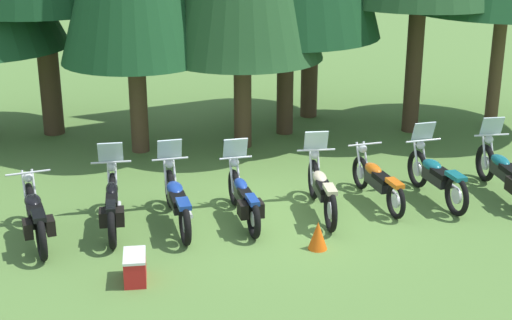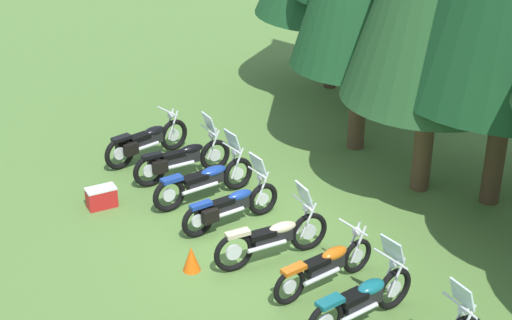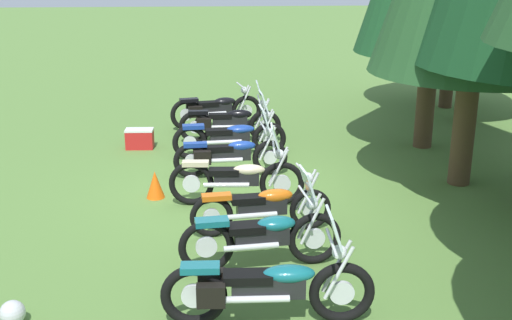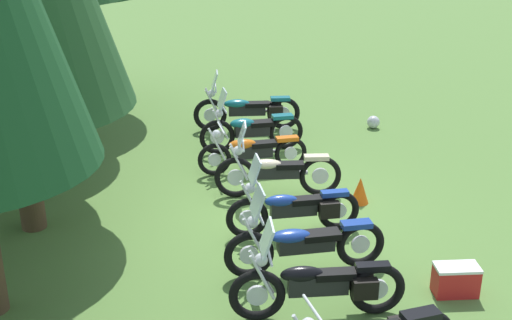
% 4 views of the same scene
% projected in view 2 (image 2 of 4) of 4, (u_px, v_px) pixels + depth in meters
% --- Properties ---
extents(ground_plane, '(80.00, 80.00, 0.00)m').
position_uv_depth(ground_plane, '(255.00, 240.00, 14.72)').
color(ground_plane, '#547A38').
extents(motorcycle_0, '(0.88, 2.22, 1.03)m').
position_uv_depth(motorcycle_0, '(146.00, 141.00, 17.64)').
color(motorcycle_0, black).
rests_on(motorcycle_0, ground_plane).
extents(motorcycle_1, '(0.71, 2.29, 1.38)m').
position_uv_depth(motorcycle_1, '(182.00, 159.00, 16.80)').
color(motorcycle_1, black).
rests_on(motorcycle_1, ground_plane).
extents(motorcycle_2, '(0.66, 2.38, 1.37)m').
position_uv_depth(motorcycle_2, '(205.00, 179.00, 15.95)').
color(motorcycle_2, black).
rests_on(motorcycle_2, ground_plane).
extents(motorcycle_3, '(0.60, 2.19, 1.35)m').
position_uv_depth(motorcycle_3, '(230.00, 205.00, 15.01)').
color(motorcycle_3, black).
rests_on(motorcycle_3, ground_plane).
extents(motorcycle_4, '(0.72, 2.29, 1.39)m').
position_uv_depth(motorcycle_4, '(274.00, 237.00, 13.93)').
color(motorcycle_4, black).
rests_on(motorcycle_4, ground_plane).
extents(motorcycle_5, '(0.70, 2.18, 0.98)m').
position_uv_depth(motorcycle_5, '(326.00, 265.00, 13.19)').
color(motorcycle_5, black).
rests_on(motorcycle_5, ground_plane).
extents(motorcycle_6, '(0.74, 2.23, 1.38)m').
position_uv_depth(motorcycle_6, '(362.00, 299.00, 12.25)').
color(motorcycle_6, black).
rests_on(motorcycle_6, ground_plane).
extents(picnic_cooler, '(0.35, 0.61, 0.43)m').
position_uv_depth(picnic_cooler, '(101.00, 197.00, 15.78)').
color(picnic_cooler, red).
rests_on(picnic_cooler, ground_plane).
extents(traffic_cone, '(0.32, 0.32, 0.48)m').
position_uv_depth(traffic_cone, '(191.00, 259.00, 13.72)').
color(traffic_cone, '#EA590F').
rests_on(traffic_cone, ground_plane).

